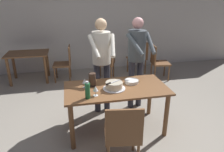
{
  "coord_description": "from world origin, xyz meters",
  "views": [
    {
      "loc": [
        -0.67,
        -2.8,
        2.06
      ],
      "look_at": [
        -0.04,
        0.1,
        0.9
      ],
      "focal_mm": 33.08,
      "sensor_mm": 36.0,
      "label": 1
    }
  ],
  "objects_px": {
    "cake_on_platter": "(114,86)",
    "plate_stack": "(132,81)",
    "wine_glass_far": "(96,89)",
    "background_chair_3": "(138,57)",
    "background_chair_2": "(108,61)",
    "water_bottle": "(88,91)",
    "person_cutting_cake": "(102,56)",
    "background_chair_0": "(158,61)",
    "chair_near_side": "(123,133)",
    "person_standing_beside": "(137,54)",
    "background_table": "(28,59)",
    "cake_knife": "(111,83)",
    "wine_glass_near": "(85,81)",
    "background_chair_1": "(65,62)",
    "main_dining_table": "(116,94)",
    "hurricane_lamp": "(92,79)"
  },
  "relations": [
    {
      "from": "person_standing_beside",
      "to": "background_chair_3",
      "type": "xyz_separation_m",
      "value": [
        0.65,
        1.74,
        -0.58
      ]
    },
    {
      "from": "main_dining_table",
      "to": "person_cutting_cake",
      "type": "bearing_deg",
      "value": 100.81
    },
    {
      "from": "person_cutting_cake",
      "to": "background_chair_2",
      "type": "relative_size",
      "value": 1.91
    },
    {
      "from": "hurricane_lamp",
      "to": "person_cutting_cake",
      "type": "relative_size",
      "value": 0.12
    },
    {
      "from": "person_standing_beside",
      "to": "chair_near_side",
      "type": "distance_m",
      "value": 1.67
    },
    {
      "from": "cake_knife",
      "to": "cake_on_platter",
      "type": "bearing_deg",
      "value": 29.78
    },
    {
      "from": "wine_glass_far",
      "to": "person_standing_beside",
      "type": "relative_size",
      "value": 0.08
    },
    {
      "from": "main_dining_table",
      "to": "water_bottle",
      "type": "bearing_deg",
      "value": -149.76
    },
    {
      "from": "cake_on_platter",
      "to": "plate_stack",
      "type": "xyz_separation_m",
      "value": [
        0.33,
        0.16,
        -0.03
      ]
    },
    {
      "from": "hurricane_lamp",
      "to": "background_table",
      "type": "distance_m",
      "value": 2.72
    },
    {
      "from": "wine_glass_far",
      "to": "background_chair_0",
      "type": "distance_m",
      "value": 2.89
    },
    {
      "from": "water_bottle",
      "to": "hurricane_lamp",
      "type": "distance_m",
      "value": 0.42
    },
    {
      "from": "person_standing_beside",
      "to": "background_chair_2",
      "type": "xyz_separation_m",
      "value": [
        -0.23,
        1.52,
        -0.58
      ]
    },
    {
      "from": "water_bottle",
      "to": "background_chair_0",
      "type": "bearing_deg",
      "value": 47.37
    },
    {
      "from": "person_cutting_cake",
      "to": "background_chair_3",
      "type": "height_order",
      "value": "person_cutting_cake"
    },
    {
      "from": "cake_on_platter",
      "to": "background_chair_2",
      "type": "bearing_deg",
      "value": 81.02
    },
    {
      "from": "water_bottle",
      "to": "background_table",
      "type": "distance_m",
      "value": 3.03
    },
    {
      "from": "wine_glass_far",
      "to": "background_chair_3",
      "type": "xyz_separation_m",
      "value": [
        1.53,
        2.6,
        -0.36
      ]
    },
    {
      "from": "person_cutting_cake",
      "to": "chair_near_side",
      "type": "height_order",
      "value": "person_cutting_cake"
    },
    {
      "from": "chair_near_side",
      "to": "background_chair_1",
      "type": "distance_m",
      "value": 3.2
    },
    {
      "from": "person_standing_beside",
      "to": "background_table",
      "type": "height_order",
      "value": "person_standing_beside"
    },
    {
      "from": "person_cutting_cake",
      "to": "wine_glass_far",
      "type": "bearing_deg",
      "value": -105.31
    },
    {
      "from": "background_chair_0",
      "to": "wine_glass_far",
      "type": "bearing_deg",
      "value": -131.67
    },
    {
      "from": "person_cutting_cake",
      "to": "person_standing_beside",
      "type": "relative_size",
      "value": 1.0
    },
    {
      "from": "plate_stack",
      "to": "background_chair_0",
      "type": "distance_m",
      "value": 2.23
    },
    {
      "from": "person_standing_beside",
      "to": "background_table",
      "type": "relative_size",
      "value": 1.72
    },
    {
      "from": "wine_glass_near",
      "to": "background_chair_2",
      "type": "distance_m",
      "value": 2.25
    },
    {
      "from": "person_cutting_cake",
      "to": "chair_near_side",
      "type": "relative_size",
      "value": 1.91
    },
    {
      "from": "cake_on_platter",
      "to": "background_chair_0",
      "type": "distance_m",
      "value": 2.56
    },
    {
      "from": "wine_glass_near",
      "to": "background_chair_3",
      "type": "distance_m",
      "value": 2.85
    },
    {
      "from": "plate_stack",
      "to": "chair_near_side",
      "type": "bearing_deg",
      "value": -112.93
    },
    {
      "from": "plate_stack",
      "to": "background_chair_3",
      "type": "height_order",
      "value": "background_chair_3"
    },
    {
      "from": "person_standing_beside",
      "to": "background_chair_0",
      "type": "distance_m",
      "value": 1.74
    },
    {
      "from": "background_table",
      "to": "background_chair_1",
      "type": "xyz_separation_m",
      "value": [
        0.9,
        -0.15,
        -0.09
      ]
    },
    {
      "from": "water_bottle",
      "to": "cake_on_platter",
      "type": "bearing_deg",
      "value": 28.06
    },
    {
      "from": "cake_knife",
      "to": "background_chair_3",
      "type": "bearing_deg",
      "value": 62.44
    },
    {
      "from": "cake_on_platter",
      "to": "water_bottle",
      "type": "bearing_deg",
      "value": -151.94
    },
    {
      "from": "plate_stack",
      "to": "wine_glass_near",
      "type": "distance_m",
      "value": 0.76
    },
    {
      "from": "cake_knife",
      "to": "wine_glass_near",
      "type": "height_order",
      "value": "wine_glass_near"
    },
    {
      "from": "cake_on_platter",
      "to": "person_standing_beside",
      "type": "xyz_separation_m",
      "value": [
        0.58,
        0.7,
        0.27
      ]
    },
    {
      "from": "water_bottle",
      "to": "main_dining_table",
      "type": "bearing_deg",
      "value": 30.24
    },
    {
      "from": "main_dining_table",
      "to": "hurricane_lamp",
      "type": "bearing_deg",
      "value": 159.44
    },
    {
      "from": "cake_on_platter",
      "to": "background_chair_2",
      "type": "relative_size",
      "value": 0.38
    },
    {
      "from": "wine_glass_near",
      "to": "hurricane_lamp",
      "type": "distance_m",
      "value": 0.13
    },
    {
      "from": "cake_knife",
      "to": "person_cutting_cake",
      "type": "bearing_deg",
      "value": 91.02
    },
    {
      "from": "cake_on_platter",
      "to": "plate_stack",
      "type": "bearing_deg",
      "value": 26.41
    },
    {
      "from": "cake_on_platter",
      "to": "wine_glass_far",
      "type": "relative_size",
      "value": 2.36
    },
    {
      "from": "wine_glass_near",
      "to": "hurricane_lamp",
      "type": "height_order",
      "value": "hurricane_lamp"
    },
    {
      "from": "main_dining_table",
      "to": "wine_glass_near",
      "type": "distance_m",
      "value": 0.53
    },
    {
      "from": "background_chair_0",
      "to": "background_chair_2",
      "type": "relative_size",
      "value": 1.0
    }
  ]
}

